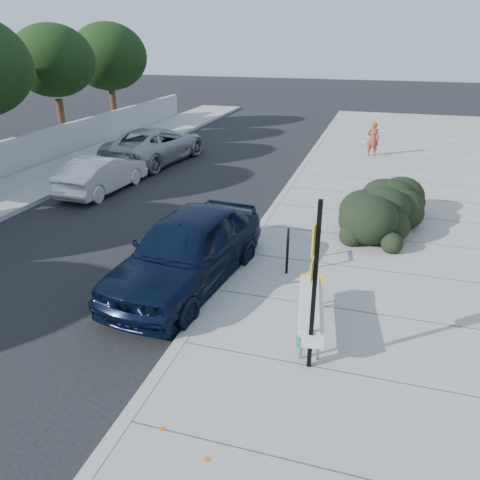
# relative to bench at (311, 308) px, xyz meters

# --- Properties ---
(ground) EXTENTS (120.00, 120.00, 0.00)m
(ground) POSITION_rel_bench_xyz_m (-2.23, -1.00, -0.67)
(ground) COLOR black
(ground) RESTS_ON ground
(sidewalk_near) EXTENTS (11.20, 50.00, 0.15)m
(sidewalk_near) POSITION_rel_bench_xyz_m (3.37, 4.00, -0.60)
(sidewalk_near) COLOR gray
(sidewalk_near) RESTS_ON ground
(curb_near) EXTENTS (0.22, 50.00, 0.17)m
(curb_near) POSITION_rel_bench_xyz_m (-2.23, 4.00, -0.59)
(curb_near) COLOR #9E9E99
(curb_near) RESTS_ON ground
(curb_far) EXTENTS (0.22, 50.00, 0.17)m
(curb_far) POSITION_rel_bench_xyz_m (-10.23, 4.00, -0.59)
(curb_far) COLOR #9E9E99
(curb_far) RESTS_ON ground
(tree_far_e) EXTENTS (4.00, 4.00, 5.90)m
(tree_far_e) POSITION_rel_bench_xyz_m (-14.73, 13.00, 3.51)
(tree_far_e) COLOR #332114
(tree_far_e) RESTS_ON ground
(tree_far_f) EXTENTS (4.40, 4.40, 6.07)m
(tree_far_f) POSITION_rel_bench_xyz_m (-14.73, 18.00, 3.51)
(tree_far_f) COLOR #332114
(tree_far_f) RESTS_ON ground
(bench) EXTENTS (0.76, 2.25, 0.66)m
(bench) POSITION_rel_bench_xyz_m (0.00, 0.00, 0.00)
(bench) COLOR gray
(bench) RESTS_ON sidewalk_near
(bike_rack) EXTENTS (0.16, 0.63, 0.92)m
(bike_rack) POSITION_rel_bench_xyz_m (-0.94, 2.50, 0.03)
(bike_rack) COLOR black
(bike_rack) RESTS_ON sidewalk_near
(sign_post) EXTENTS (0.10, 0.34, 2.98)m
(sign_post) POSITION_rel_bench_xyz_m (0.14, -1.00, 1.15)
(sign_post) COLOR black
(sign_post) RESTS_ON sidewalk_near
(hedge) EXTENTS (2.06, 3.88, 1.42)m
(hedge) POSITION_rel_bench_xyz_m (1.28, 6.00, 0.19)
(hedge) COLOR black
(hedge) RESTS_ON sidewalk_near
(sedan_navy) EXTENTS (2.59, 5.25, 1.72)m
(sedan_navy) POSITION_rel_bench_xyz_m (-3.03, 1.34, 0.19)
(sedan_navy) COLOR black
(sedan_navy) RESTS_ON ground
(wagon_silver) EXTENTS (1.63, 4.09, 1.32)m
(wagon_silver) POSITION_rel_bench_xyz_m (-8.74, 6.99, -0.01)
(wagon_silver) COLOR silver
(wagon_silver) RESTS_ON ground
(suv_silver) EXTENTS (3.24, 5.85, 1.55)m
(suv_silver) POSITION_rel_bench_xyz_m (-8.88, 11.67, 0.10)
(suv_silver) COLOR #979A9C
(suv_silver) RESTS_ON ground
(pedestrian) EXTENTS (0.57, 0.37, 1.55)m
(pedestrian) POSITION_rel_bench_xyz_m (0.52, 15.05, 0.25)
(pedestrian) COLOR #9E3122
(pedestrian) RESTS_ON sidewalk_near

